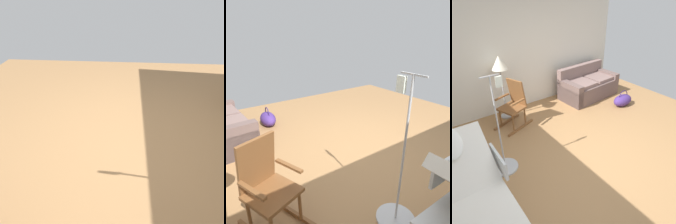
# 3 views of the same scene
# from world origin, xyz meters

# --- Properties ---
(ground_plane) EXTENTS (7.02, 7.02, 0.00)m
(ground_plane) POSITION_xyz_m (0.00, 0.00, 0.00)
(ground_plane) COLOR #9E7247
(back_wall) EXTENTS (5.82, 0.10, 2.70)m
(back_wall) POSITION_xyz_m (0.00, 2.67, 1.35)
(back_wall) COLOR silver
(back_wall) RESTS_ON ground
(hospital_bed) EXTENTS (1.05, 2.07, 1.16)m
(hospital_bed) POSITION_xyz_m (-2.13, -0.08, 0.32)
(hospital_bed) COLOR silver
(hospital_bed) RESTS_ON ground
(couch) EXTENTS (1.65, 0.96, 0.85)m
(couch) POSITION_xyz_m (1.71, 2.02, 0.31)
(couch) COLOR #68534F
(couch) RESTS_ON ground
(rocking_chair) EXTENTS (0.88, 0.71, 1.05)m
(rocking_chair) POSITION_xyz_m (-0.61, 1.88, 0.50)
(rocking_chair) COLOR brown
(rocking_chair) RESTS_ON ground
(floor_lamp) EXTENTS (0.34, 0.34, 1.48)m
(floor_lamp) POSITION_xyz_m (-0.63, 2.35, 1.23)
(floor_lamp) COLOR #B2B5BA
(floor_lamp) RESTS_ON ground
(duffel_bag) EXTENTS (0.57, 0.35, 0.43)m
(duffel_bag) POSITION_xyz_m (2.05, 1.03, 0.15)
(duffel_bag) COLOR #472D7A
(duffel_bag) RESTS_ON ground
(iv_pole) EXTENTS (0.44, 0.44, 1.69)m
(iv_pole) POSITION_xyz_m (-1.38, 0.72, 0.25)
(iv_pole) COLOR #B2B5BA
(iv_pole) RESTS_ON ground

